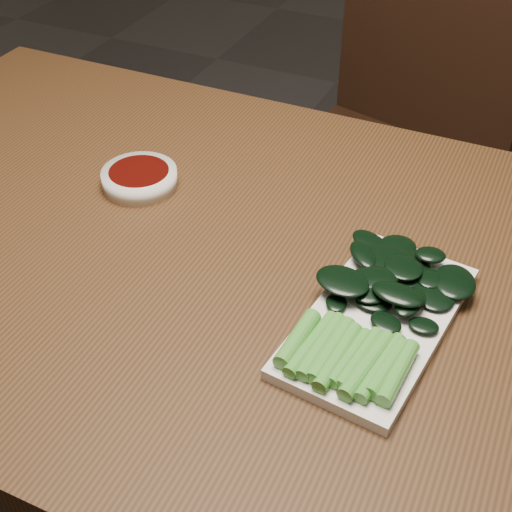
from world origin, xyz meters
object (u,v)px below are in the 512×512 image
object	(u,v)px
chair_far	(391,139)
gai_lan	(378,304)
table	(253,298)
sauce_bowl	(140,178)
serving_plate	(378,321)

from	to	relation	value
chair_far	gai_lan	size ratio (longest dim) A/B	3.09
table	gai_lan	world-z (taller)	gai_lan
chair_far	gai_lan	xyz separation A→B (m)	(0.20, -0.85, 0.29)
gai_lan	sauce_bowl	bearing A→B (deg)	162.86
serving_plate	gai_lan	xyz separation A→B (m)	(-0.00, 0.01, 0.02)
chair_far	serving_plate	distance (m)	0.92
table	sauce_bowl	world-z (taller)	sauce_bowl
chair_far	serving_plate	size ratio (longest dim) A/B	3.06
chair_far	serving_plate	xyz separation A→B (m)	(0.21, -0.86, 0.27)
table	sauce_bowl	xyz separation A→B (m)	(-0.22, 0.08, 0.09)
sauce_bowl	serving_plate	world-z (taller)	sauce_bowl
chair_far	gai_lan	distance (m)	0.92
sauce_bowl	chair_far	bearing A→B (deg)	75.29
table	chair_far	bearing A→B (deg)	91.73
table	serving_plate	distance (m)	0.20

